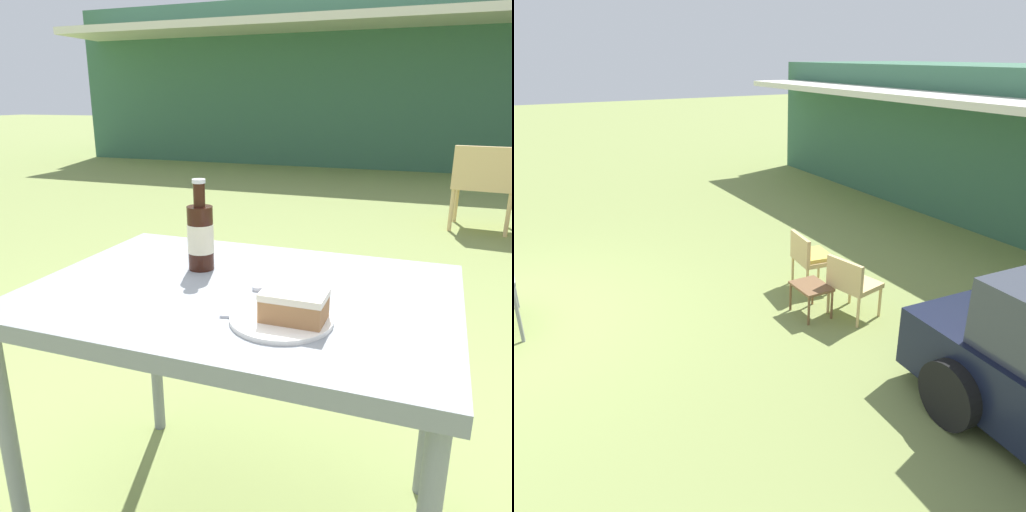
{
  "view_description": "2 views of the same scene",
  "coord_description": "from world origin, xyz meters",
  "views": [
    {
      "loc": [
        0.42,
        -1.04,
        1.16
      ],
      "look_at": [
        0.0,
        0.1,
        0.78
      ],
      "focal_mm": 35.0,
      "sensor_mm": 36.0,
      "label": 1
    },
    {
      "loc": [
        5.98,
        0.45,
        2.97
      ],
      "look_at": [
        1.49,
        2.89,
        0.9
      ],
      "focal_mm": 35.0,
      "sensor_mm": 36.0,
      "label": 2
    }
  ],
  "objects": [
    {
      "name": "wicker_chair_cushioned",
      "position": [
        0.8,
        3.88,
        0.47
      ],
      "size": [
        0.57,
        0.52,
        0.77
      ],
      "rotation": [
        0.0,
        0.0,
        3.02
      ],
      "color": "tan",
      "rests_on": "ground_plane"
    },
    {
      "name": "cabin_building",
      "position": [
        -0.57,
        9.61,
        1.4
      ],
      "size": [
        11.58,
        5.04,
        2.78
      ],
      "color": "#38664C",
      "rests_on": "ground_plane"
    },
    {
      "name": "wicker_chair_plain",
      "position": [
        1.73,
        3.86,
        0.46
      ],
      "size": [
        0.61,
        0.56,
        0.77
      ],
      "rotation": [
        0.0,
        0.0,
        3.36
      ],
      "color": "tan",
      "rests_on": "ground_plane"
    },
    {
      "name": "garden_side_table",
      "position": [
        1.46,
        3.47,
        0.34
      ],
      "size": [
        0.47,
        0.38,
        0.4
      ],
      "color": "brown",
      "rests_on": "ground_plane"
    }
  ]
}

